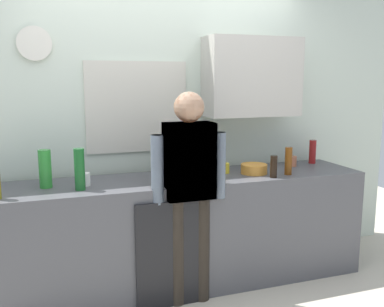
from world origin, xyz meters
name	(u,v)px	position (x,y,z in m)	size (l,w,h in m)	color
ground_plane	(189,301)	(0.00, 0.00, 0.00)	(8.00, 8.00, 0.00)	beige
kitchen_counter	(178,232)	(0.00, 0.30, 0.45)	(3.15, 0.64, 0.90)	#4C4C51
dishwasher_panel	(173,255)	(-0.14, -0.03, 0.41)	(0.56, 0.02, 0.81)	black
back_wall_assembly	(173,117)	(0.09, 0.70, 1.36)	(4.75, 0.42, 2.60)	silver
coffee_maker	(177,159)	(0.01, 0.34, 1.05)	(0.20, 0.20, 0.33)	black
bottle_amber_beer	(288,161)	(0.91, 0.12, 1.02)	(0.06, 0.06, 0.23)	brown
bottle_clear_soda	(45,169)	(-1.00, 0.32, 1.04)	(0.09, 0.09, 0.28)	#2D8C33
bottle_green_wine	(80,169)	(-0.76, 0.17, 1.05)	(0.07, 0.07, 0.30)	#195923
bottle_red_vinegar	(312,152)	(1.38, 0.47, 1.01)	(0.06, 0.06, 0.22)	maroon
bottle_dark_sauce	(274,167)	(0.74, 0.06, 0.99)	(0.06, 0.06, 0.18)	black
cup_terracotta_mug	(292,161)	(1.13, 0.41, 0.95)	(0.08, 0.08, 0.09)	#B26647
cup_yellow_cup	(225,168)	(0.44, 0.35, 0.95)	(0.07, 0.07, 0.09)	yellow
cup_white_mug	(85,179)	(-0.72, 0.29, 0.95)	(0.08, 0.08, 0.10)	white
mixing_bowl	(254,169)	(0.66, 0.25, 0.94)	(0.22, 0.22, 0.08)	orange
potted_plant	(200,157)	(0.25, 0.44, 1.04)	(0.15, 0.15, 0.23)	#9E5638
person_at_sink	(189,181)	(0.00, 0.00, 0.95)	(0.57, 0.22, 1.60)	black
person_guest	(189,181)	(0.00, 0.00, 0.95)	(0.57, 0.22, 1.60)	brown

